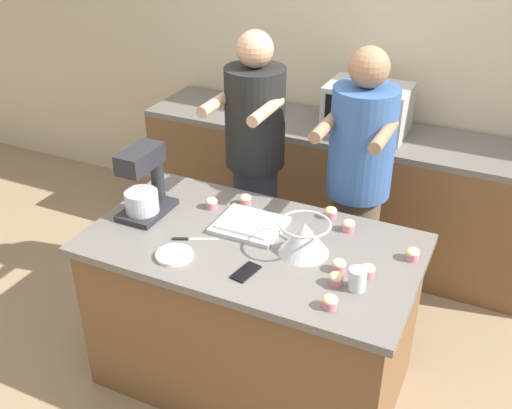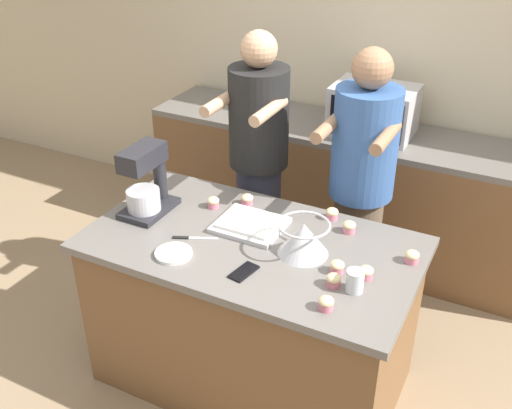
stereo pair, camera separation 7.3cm
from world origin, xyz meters
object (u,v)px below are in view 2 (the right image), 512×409
at_px(cell_phone, 244,272).
at_px(cupcake_5, 247,199).
at_px(drinking_glass, 355,281).
at_px(cupcake_2, 366,272).
at_px(small_plate, 174,254).
at_px(cupcake_4, 412,257).
at_px(mixing_bowl, 303,238).
at_px(cupcake_3, 337,267).
at_px(cupcake_1, 213,202).
at_px(cupcake_0, 332,213).
at_px(stand_mixer, 146,184).
at_px(cupcake_7, 333,280).
at_px(cupcake_8, 326,303).
at_px(person_right, 360,194).
at_px(person_left, 258,169).
at_px(baking_tray, 250,224).
at_px(microwave_oven, 374,110).
at_px(cupcake_6, 349,227).
at_px(knife, 192,238).

bearing_deg(cell_phone, cupcake_5, 116.45).
xyz_separation_m(drinking_glass, cupcake_2, (0.02, 0.11, -0.02)).
height_order(small_plate, cupcake_4, cupcake_4).
height_order(mixing_bowl, cupcake_3, mixing_bowl).
bearing_deg(cupcake_1, cupcake_0, 16.35).
xyz_separation_m(stand_mixer, cupcake_7, (1.08, -0.16, -0.13)).
bearing_deg(cupcake_8, mixing_bowl, 126.38).
bearing_deg(cupcake_0, cupcake_1, -163.65).
distance_m(person_right, drinking_glass, 0.86).
distance_m(person_right, stand_mixer, 1.15).
height_order(person_left, cupcake_1, person_left).
xyz_separation_m(cupcake_4, cupcake_7, (-0.25, -0.33, 0.00)).
distance_m(baking_tray, cupcake_7, 0.59).
relative_size(mixing_bowl, microwave_oven, 0.47).
relative_size(mixing_bowl, cupcake_5, 3.77).
relative_size(person_right, small_plate, 9.76).
relative_size(cell_phone, drinking_glass, 1.55).
relative_size(drinking_glass, cupcake_4, 1.54).
relative_size(mixing_bowl, cupcake_0, 3.77).
bearing_deg(mixing_bowl, cupcake_2, -9.15).
distance_m(drinking_glass, cupcake_1, 0.95).
xyz_separation_m(person_left, small_plate, (0.04, -0.95, -0.00)).
distance_m(person_left, cupcake_4, 1.15).
xyz_separation_m(cupcake_2, cupcake_5, (-0.76, 0.34, 0.00)).
bearing_deg(small_plate, cupcake_7, 9.19).
relative_size(microwave_oven, small_plate, 3.00).
height_order(person_left, microwave_oven, person_left).
bearing_deg(cupcake_2, baking_tray, 167.50).
relative_size(person_left, cupcake_2, 26.32).
bearing_deg(cell_phone, stand_mixer, 160.14).
distance_m(person_left, drinking_glass, 1.20).
height_order(stand_mixer, cupcake_8, stand_mixer).
bearing_deg(cell_phone, cupcake_2, 23.05).
bearing_deg(cupcake_7, person_right, 100.73).
relative_size(cupcake_4, cupcake_6, 1.00).
bearing_deg(cupcake_1, mixing_bowl, -17.03).
height_order(person_left, cupcake_6, person_left).
relative_size(person_left, cupcake_4, 26.32).
bearing_deg(person_right, cupcake_3, -79.41).
distance_m(cupcake_3, cupcake_4, 0.36).
xyz_separation_m(baking_tray, cupcake_6, (0.45, 0.18, 0.01)).
relative_size(cupcake_7, cupcake_8, 1.00).
relative_size(knife, cupcake_0, 3.21).
distance_m(stand_mixer, cell_phone, 0.75).
bearing_deg(person_right, cupcake_6, -79.43).
height_order(mixing_bowl, baking_tray, mixing_bowl).
relative_size(cupcake_0, cupcake_1, 1.00).
bearing_deg(stand_mixer, person_left, 66.06).
height_order(person_left, cupcake_7, person_left).
xyz_separation_m(cell_phone, cupcake_7, (0.38, 0.09, 0.02)).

